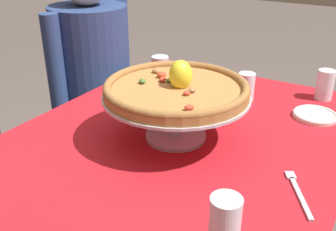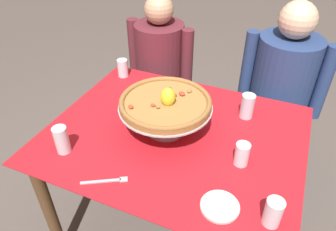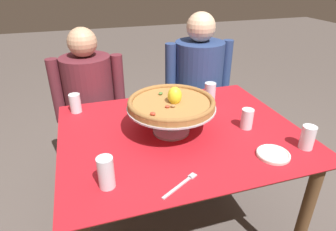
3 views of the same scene
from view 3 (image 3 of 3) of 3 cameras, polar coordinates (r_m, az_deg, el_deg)
name	(u,v)px [view 3 (image 3 of 3)]	position (r m, az deg, el deg)	size (l,w,h in m)	color
dining_table	(180,148)	(1.53, 2.45, -6.45)	(1.20, 0.97, 0.74)	brown
pizza_stand	(171,113)	(1.41, 0.66, 0.53)	(0.44, 0.44, 0.14)	#B7B7C1
pizza	(171,102)	(1.39, 0.70, 2.63)	(0.42, 0.42, 0.10)	#AD753D
water_glass_back_left	(75,104)	(1.72, -17.93, 2.12)	(0.06, 0.06, 0.11)	white
water_glass_back_right	(210,94)	(1.77, 8.31, 4.18)	(0.07, 0.07, 0.13)	silver
water_glass_front_left	(106,174)	(1.12, -12.20, -11.29)	(0.06, 0.06, 0.13)	silver
water_glass_side_right	(247,120)	(1.53, 15.42, -0.82)	(0.06, 0.06, 0.11)	white
water_glass_front_right	(307,138)	(1.46, 25.97, -4.13)	(0.06, 0.06, 0.11)	white
side_plate	(273,154)	(1.36, 20.20, -7.22)	(0.15, 0.15, 0.02)	silver
dinner_fork	(182,184)	(1.14, 2.74, -13.47)	(0.17, 0.11, 0.01)	#B7B7C1
diner_left	(92,113)	(2.14, -14.91, 0.55)	(0.49, 0.35, 1.16)	gray
diner_right	(198,93)	(2.30, 5.91, 4.52)	(0.53, 0.39, 1.22)	navy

